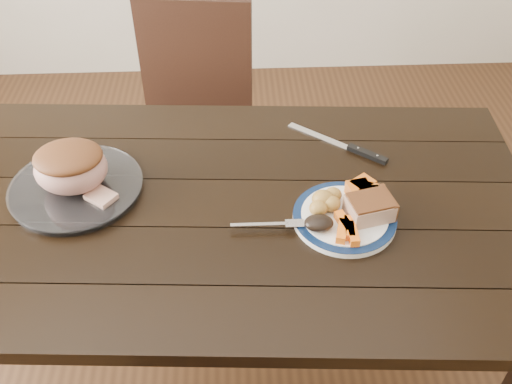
{
  "coord_description": "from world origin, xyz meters",
  "views": [
    {
      "loc": [
        0.03,
        -1.07,
        1.74
      ],
      "look_at": [
        0.08,
        -0.02,
        0.8
      ],
      "focal_mm": 40.0,
      "sensor_mm": 36.0,
      "label": 1
    }
  ],
  "objects_px": {
    "carving_knife": "(355,149)",
    "dinner_plate": "(344,218)",
    "dining_table": "(226,228)",
    "chair_far": "(195,115)",
    "pork_slice": "(369,208)",
    "roast_joint": "(71,168)",
    "serving_platter": "(77,189)",
    "fork": "(273,225)"
  },
  "relations": [
    {
      "from": "serving_platter",
      "to": "carving_knife",
      "type": "distance_m",
      "value": 0.77
    },
    {
      "from": "dinner_plate",
      "to": "serving_platter",
      "type": "xyz_separation_m",
      "value": [
        -0.68,
        0.14,
        0.0
      ]
    },
    {
      "from": "roast_joint",
      "to": "carving_knife",
      "type": "xyz_separation_m",
      "value": [
        0.76,
        0.14,
        -0.07
      ]
    },
    {
      "from": "pork_slice",
      "to": "dinner_plate",
      "type": "bearing_deg",
      "value": 175.24
    },
    {
      "from": "pork_slice",
      "to": "carving_knife",
      "type": "height_order",
      "value": "pork_slice"
    },
    {
      "from": "carving_knife",
      "to": "pork_slice",
      "type": "bearing_deg",
      "value": -55.16
    },
    {
      "from": "serving_platter",
      "to": "fork",
      "type": "distance_m",
      "value": 0.53
    },
    {
      "from": "pork_slice",
      "to": "chair_far",
      "type": "bearing_deg",
      "value": 119.74
    },
    {
      "from": "pork_slice",
      "to": "roast_joint",
      "type": "xyz_separation_m",
      "value": [
        -0.74,
        0.15,
        0.03
      ]
    },
    {
      "from": "serving_platter",
      "to": "pork_slice",
      "type": "relative_size",
      "value": 3.21
    },
    {
      "from": "dinner_plate",
      "to": "roast_joint",
      "type": "xyz_separation_m",
      "value": [
        -0.68,
        0.14,
        0.07
      ]
    },
    {
      "from": "pork_slice",
      "to": "fork",
      "type": "bearing_deg",
      "value": -174.78
    },
    {
      "from": "dinner_plate",
      "to": "carving_knife",
      "type": "height_order",
      "value": "dinner_plate"
    },
    {
      "from": "chair_far",
      "to": "dinner_plate",
      "type": "height_order",
      "value": "chair_far"
    },
    {
      "from": "dining_table",
      "to": "carving_knife",
      "type": "relative_size",
      "value": 6.29
    },
    {
      "from": "chair_far",
      "to": "dinner_plate",
      "type": "bearing_deg",
      "value": 123.34
    },
    {
      "from": "serving_platter",
      "to": "roast_joint",
      "type": "distance_m",
      "value": 0.07
    },
    {
      "from": "chair_far",
      "to": "fork",
      "type": "relative_size",
      "value": 5.24
    },
    {
      "from": "carving_knife",
      "to": "dining_table",
      "type": "bearing_deg",
      "value": -113.25
    },
    {
      "from": "roast_joint",
      "to": "carving_knife",
      "type": "relative_size",
      "value": 0.7
    },
    {
      "from": "carving_knife",
      "to": "dinner_plate",
      "type": "bearing_deg",
      "value": -66.56
    },
    {
      "from": "chair_far",
      "to": "pork_slice",
      "type": "distance_m",
      "value": 0.98
    },
    {
      "from": "chair_far",
      "to": "serving_platter",
      "type": "relative_size",
      "value": 2.78
    },
    {
      "from": "pork_slice",
      "to": "fork",
      "type": "relative_size",
      "value": 0.59
    },
    {
      "from": "serving_platter",
      "to": "dining_table",
      "type": "bearing_deg",
      "value": -9.16
    },
    {
      "from": "dinner_plate",
      "to": "dining_table",
      "type": "bearing_deg",
      "value": 165.0
    },
    {
      "from": "dinner_plate",
      "to": "roast_joint",
      "type": "relative_size",
      "value": 1.39
    },
    {
      "from": "serving_platter",
      "to": "chair_far",
      "type": "bearing_deg",
      "value": 68.4
    },
    {
      "from": "pork_slice",
      "to": "carving_knife",
      "type": "distance_m",
      "value": 0.28
    },
    {
      "from": "dining_table",
      "to": "carving_knife",
      "type": "bearing_deg",
      "value": 28.09
    },
    {
      "from": "chair_far",
      "to": "dining_table",
      "type": "bearing_deg",
      "value": 105.57
    },
    {
      "from": "dinner_plate",
      "to": "carving_knife",
      "type": "xyz_separation_m",
      "value": [
        0.08,
        0.28,
        -0.0
      ]
    },
    {
      "from": "dinner_plate",
      "to": "roast_joint",
      "type": "bearing_deg",
      "value": 168.27
    },
    {
      "from": "dining_table",
      "to": "dinner_plate",
      "type": "bearing_deg",
      "value": -15.0
    },
    {
      "from": "dining_table",
      "to": "serving_platter",
      "type": "bearing_deg",
      "value": 170.84
    },
    {
      "from": "chair_far",
      "to": "carving_knife",
      "type": "bearing_deg",
      "value": 138.66
    },
    {
      "from": "dinner_plate",
      "to": "chair_far",
      "type": "bearing_deg",
      "value": 116.81
    },
    {
      "from": "dining_table",
      "to": "chair_far",
      "type": "xyz_separation_m",
      "value": [
        -0.12,
        0.74,
        -0.13
      ]
    },
    {
      "from": "fork",
      "to": "pork_slice",
      "type": "bearing_deg",
      "value": 5.61
    },
    {
      "from": "fork",
      "to": "dinner_plate",
      "type": "bearing_deg",
      "value": 8.74
    },
    {
      "from": "dinner_plate",
      "to": "serving_platter",
      "type": "relative_size",
      "value": 0.76
    },
    {
      "from": "dining_table",
      "to": "chair_far",
      "type": "distance_m",
      "value": 0.76
    }
  ]
}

